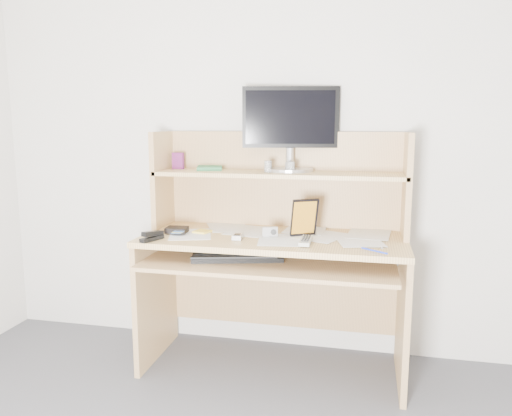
% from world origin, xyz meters
% --- Properties ---
extents(back_wall, '(3.60, 0.04, 2.50)m').
position_xyz_m(back_wall, '(0.00, 1.80, 1.25)').
color(back_wall, beige).
rests_on(back_wall, floor).
extents(desk, '(1.40, 0.70, 1.30)m').
position_xyz_m(desk, '(0.00, 1.56, 0.69)').
color(desk, '#D9B66F').
rests_on(desk, floor).
extents(paper_clutter, '(1.32, 0.54, 0.01)m').
position_xyz_m(paper_clutter, '(0.00, 1.48, 0.75)').
color(paper_clutter, white).
rests_on(paper_clutter, desk).
extents(keyboard, '(0.50, 0.28, 0.03)m').
position_xyz_m(keyboard, '(-0.16, 1.35, 0.67)').
color(keyboard, black).
rests_on(keyboard, desk).
extents(tv_remote, '(0.05, 0.19, 0.02)m').
position_xyz_m(tv_remote, '(0.19, 1.35, 0.77)').
color(tv_remote, '#A8A9A4').
rests_on(tv_remote, paper_clutter).
extents(flip_phone, '(0.05, 0.10, 0.02)m').
position_xyz_m(flip_phone, '(-0.17, 1.38, 0.77)').
color(flip_phone, '#AFAFB1').
rests_on(flip_phone, paper_clutter).
extents(stapler, '(0.09, 0.15, 0.04)m').
position_xyz_m(stapler, '(-0.59, 1.25, 0.78)').
color(stapler, black).
rests_on(stapler, paper_clutter).
extents(wallet, '(0.12, 0.10, 0.03)m').
position_xyz_m(wallet, '(-0.53, 1.44, 0.77)').
color(wallet, black).
rests_on(wallet, paper_clutter).
extents(sticky_note_pad, '(0.10, 0.10, 0.01)m').
position_xyz_m(sticky_note_pad, '(-0.40, 1.49, 0.76)').
color(sticky_note_pad, yellow).
rests_on(sticky_note_pad, desk).
extents(digital_camera, '(0.09, 0.05, 0.05)m').
position_xyz_m(digital_camera, '(-0.01, 1.46, 0.78)').
color(digital_camera, '#ACACAE').
rests_on(digital_camera, paper_clutter).
extents(game_case, '(0.13, 0.08, 0.20)m').
position_xyz_m(game_case, '(0.16, 1.50, 0.86)').
color(game_case, black).
rests_on(game_case, paper_clutter).
extents(blue_pen, '(0.12, 0.09, 0.01)m').
position_xyz_m(blue_pen, '(0.52, 1.24, 0.76)').
color(blue_pen, '#1A31C3').
rests_on(blue_pen, paper_clutter).
extents(card_box, '(0.07, 0.03, 0.10)m').
position_xyz_m(card_box, '(-0.61, 1.68, 1.13)').
color(card_box, maroon).
rests_on(card_box, desk).
extents(shelf_book, '(0.19, 0.23, 0.02)m').
position_xyz_m(shelf_book, '(-0.42, 1.69, 1.09)').
color(shelf_book, '#338053').
rests_on(shelf_book, desk).
extents(chip_stack_a, '(0.05, 0.05, 0.06)m').
position_xyz_m(chip_stack_a, '(0.07, 1.61, 1.11)').
color(chip_stack_a, black).
rests_on(chip_stack_a, desk).
extents(chip_stack_b, '(0.04, 0.04, 0.06)m').
position_xyz_m(chip_stack_b, '(-0.06, 1.60, 1.11)').
color(chip_stack_b, white).
rests_on(chip_stack_b, desk).
extents(chip_stack_c, '(0.05, 0.05, 0.05)m').
position_xyz_m(chip_stack_c, '(0.05, 1.65, 1.11)').
color(chip_stack_c, black).
rests_on(chip_stack_c, desk).
extents(chip_stack_d, '(0.04, 0.04, 0.06)m').
position_xyz_m(chip_stack_d, '(-0.06, 1.64, 1.11)').
color(chip_stack_d, white).
rests_on(chip_stack_d, desk).
extents(monitor, '(0.54, 0.27, 0.47)m').
position_xyz_m(monitor, '(0.05, 1.72, 1.33)').
color(monitor, '#B7B7BC').
rests_on(monitor, desk).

